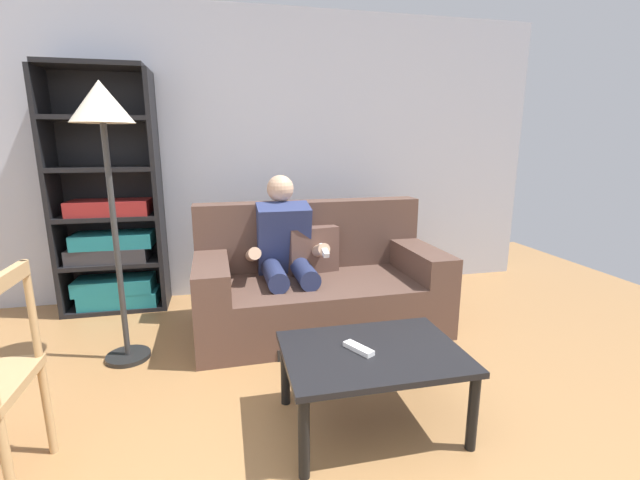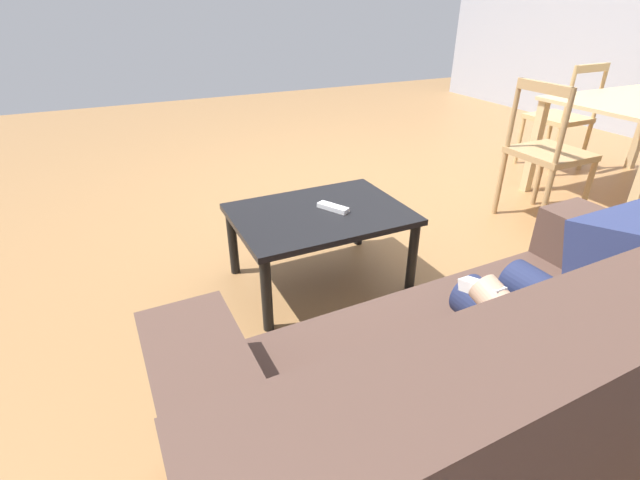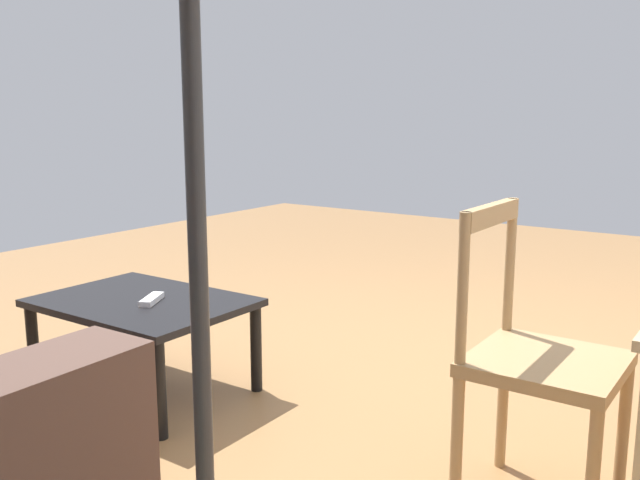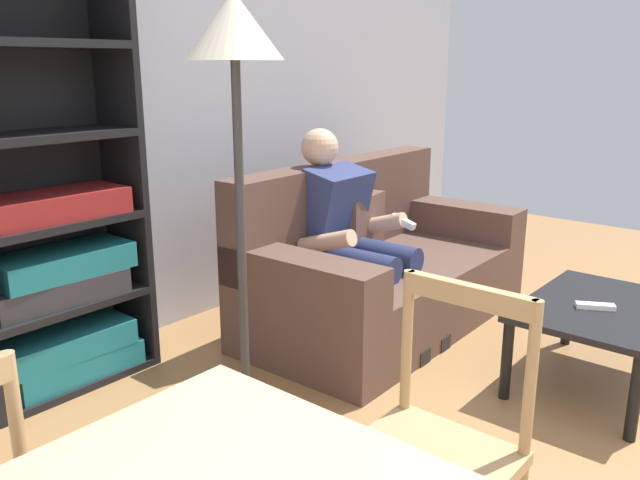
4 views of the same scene
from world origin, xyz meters
The scene contains 7 objects.
wall_back centered at (0.00, 3.19, 1.27)m, with size 6.73×0.12×2.54m, color #B2B7C6.
couch centered at (1.01, 2.23, 0.33)m, with size 1.84×0.95×0.94m.
person_lounging centered at (0.77, 2.25, 0.58)m, with size 0.60×0.89×1.15m.
coffee_table centered at (1.01, 0.95, 0.36)m, with size 0.87×0.63×0.41m.
tv_remote centered at (0.94, 0.96, 0.42)m, with size 0.05×0.17×0.02m, color white.
bookshelf centered at (-0.59, 2.94, 0.76)m, with size 0.83×0.36×1.99m.
floor_lamp centered at (-0.34, 1.95, 1.48)m, with size 0.36×0.36×1.75m.
Camera 1 is at (0.33, -0.87, 1.41)m, focal length 24.16 mm.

